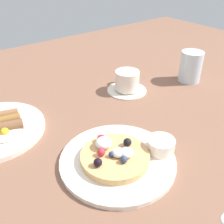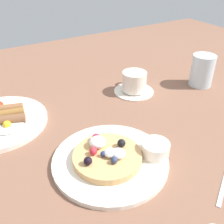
% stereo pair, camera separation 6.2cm
% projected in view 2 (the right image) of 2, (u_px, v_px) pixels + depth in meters
% --- Properties ---
extents(ground_plane, '(2.05, 1.49, 0.03)m').
position_uv_depth(ground_plane, '(110.00, 130.00, 0.67)').
color(ground_plane, brown).
extents(pancake_plate, '(0.24, 0.24, 0.01)m').
position_uv_depth(pancake_plate, '(110.00, 160.00, 0.54)').
color(pancake_plate, white).
rests_on(pancake_plate, ground_plane).
extents(pancake_with_berries, '(0.14, 0.14, 0.04)m').
position_uv_depth(pancake_with_berries, '(107.00, 155.00, 0.53)').
color(pancake_with_berries, tan).
rests_on(pancake_with_berries, pancake_plate).
extents(syrup_ramekin, '(0.06, 0.06, 0.03)m').
position_uv_depth(syrup_ramekin, '(155.00, 149.00, 0.54)').
color(syrup_ramekin, white).
rests_on(syrup_ramekin, pancake_plate).
extents(fried_breakfast, '(0.11, 0.16, 0.03)m').
position_uv_depth(fried_breakfast, '(3.00, 115.00, 0.66)').
color(fried_breakfast, brown).
rests_on(fried_breakfast, breakfast_plate).
extents(coffee_saucer, '(0.12, 0.12, 0.01)m').
position_uv_depth(coffee_saucer, '(134.00, 91.00, 0.81)').
color(coffee_saucer, silver).
rests_on(coffee_saucer, ground_plane).
extents(coffee_cup, '(0.07, 0.10, 0.06)m').
position_uv_depth(coffee_cup, '(134.00, 81.00, 0.79)').
color(coffee_cup, white).
rests_on(coffee_cup, coffee_saucer).
extents(teaspoon, '(0.14, 0.09, 0.01)m').
position_uv_depth(teaspoon, '(217.00, 211.00, 0.44)').
color(teaspoon, silver).
rests_on(teaspoon, ground_plane).
extents(water_glass, '(0.07, 0.07, 0.10)m').
position_uv_depth(water_glass, '(202.00, 70.00, 0.83)').
color(water_glass, silver).
rests_on(water_glass, ground_plane).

